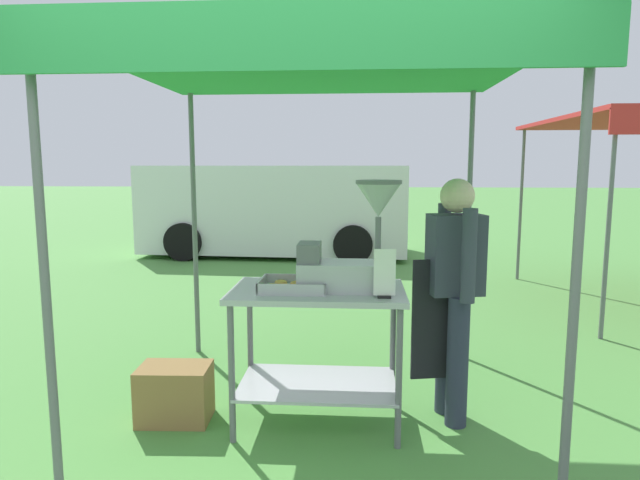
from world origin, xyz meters
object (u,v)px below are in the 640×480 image
at_px(donut_cart, 318,326).
at_px(supply_crate, 175,393).
at_px(donut_fryer, 352,248).
at_px(van_white, 276,208).
at_px(vendor, 453,287).
at_px(donut_tray, 292,287).
at_px(menu_sign, 385,277).
at_px(stall_canopy, 319,72).

bearing_deg(donut_cart, supply_crate, -178.29).
distance_m(donut_fryer, van_white, 7.10).
relative_size(donut_cart, donut_fryer, 1.59).
relative_size(vendor, supply_crate, 3.35).
height_order(donut_tray, supply_crate, donut_tray).
height_order(donut_fryer, van_white, van_white).
xyz_separation_m(donut_cart, donut_fryer, (0.22, -0.02, 0.52)).
xyz_separation_m(supply_crate, van_white, (-0.36, 6.93, 0.69)).
xyz_separation_m(donut_fryer, vendor, (0.66, 0.16, -0.28)).
relative_size(donut_fryer, menu_sign, 2.35).
bearing_deg(menu_sign, stall_canopy, 143.10).
distance_m(stall_canopy, supply_crate, 2.29).
bearing_deg(vendor, supply_crate, -174.99).
bearing_deg(donut_fryer, stall_canopy, 151.18).
bearing_deg(donut_fryer, donut_tray, -176.46).
bearing_deg(donut_fryer, vendor, 13.23).
height_order(menu_sign, supply_crate, menu_sign).
height_order(stall_canopy, menu_sign, stall_canopy).
bearing_deg(donut_fryer, menu_sign, -44.35).
bearing_deg(donut_tray, donut_cart, 16.16).
distance_m(donut_tray, menu_sign, 0.61).
bearing_deg(vendor, donut_cart, -171.44).
height_order(stall_canopy, donut_fryer, stall_canopy).
distance_m(stall_canopy, menu_sign, 1.34).
xyz_separation_m(donut_cart, vendor, (0.88, 0.13, 0.24)).
bearing_deg(donut_tray, menu_sign, -16.18).
relative_size(stall_canopy, donut_tray, 6.07).
distance_m(donut_fryer, vendor, 0.73).
bearing_deg(van_white, supply_crate, -87.01).
bearing_deg(supply_crate, van_white, 92.99).
bearing_deg(donut_cart, vendor, 8.56).
bearing_deg(donut_tray, stall_canopy, 42.13).
distance_m(stall_canopy, vendor, 1.62).
bearing_deg(stall_canopy, donut_tray, -137.87).
height_order(stall_canopy, supply_crate, stall_canopy).
distance_m(menu_sign, van_white, 7.33).
xyz_separation_m(stall_canopy, supply_crate, (-0.95, -0.13, -2.08)).
height_order(stall_canopy, vendor, stall_canopy).
bearing_deg(menu_sign, vendor, 36.54).
bearing_deg(supply_crate, donut_cart, 1.71).
bearing_deg(van_white, menu_sign, -76.35).
bearing_deg(donut_tray, van_white, 99.44).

